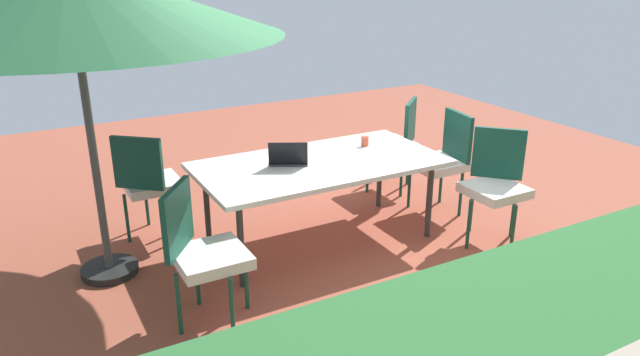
% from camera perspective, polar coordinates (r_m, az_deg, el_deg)
% --- Properties ---
extents(ground_plane, '(10.00, 10.00, 0.02)m').
position_cam_1_polar(ground_plane, '(5.25, -0.00, -6.13)').
color(ground_plane, '#9E4C38').
extents(dining_table, '(2.07, 1.08, 0.74)m').
position_cam_1_polar(dining_table, '(4.98, -0.00, 1.08)').
color(dining_table, silver).
rests_on(dining_table, ground_plane).
extents(patio_umbrella, '(2.87, 2.87, 2.33)m').
position_cam_1_polar(patio_umbrella, '(4.45, -22.90, 15.52)').
color(patio_umbrella, '#4C4C4C').
rests_on(patio_umbrella, ground_plane).
extents(chair_west, '(0.49, 0.48, 0.98)m').
position_cam_1_polar(chair_west, '(5.77, 11.77, 1.98)').
color(chair_west, silver).
rests_on(chair_west, ground_plane).
extents(chair_southwest, '(0.59, 0.59, 0.98)m').
position_cam_1_polar(chair_southwest, '(6.24, 7.28, 3.68)').
color(chair_southwest, silver).
rests_on(chair_southwest, ground_plane).
extents(chair_northeast, '(0.58, 0.58, 0.98)m').
position_cam_1_polar(chair_northeast, '(3.99, -11.40, -6.68)').
color(chair_northeast, silver).
rests_on(chair_northeast, ground_plane).
extents(chair_southeast, '(0.58, 0.59, 0.98)m').
position_cam_1_polar(chair_southeast, '(5.28, -16.24, -0.18)').
color(chair_southeast, silver).
rests_on(chair_southeast, ground_plane).
extents(chair_northwest, '(0.59, 0.59, 0.98)m').
position_cam_1_polar(chair_northwest, '(5.27, 16.61, -0.27)').
color(chair_northwest, silver).
rests_on(chair_northwest, ground_plane).
extents(laptop, '(0.40, 0.37, 0.21)m').
position_cam_1_polar(laptop, '(4.89, -3.07, 1.87)').
color(laptop, '#2D2D33').
rests_on(laptop, dining_table).
extents(cup, '(0.07, 0.07, 0.09)m').
position_cam_1_polar(cup, '(5.38, 4.36, 3.57)').
color(cup, '#CC4C33').
rests_on(cup, dining_table).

